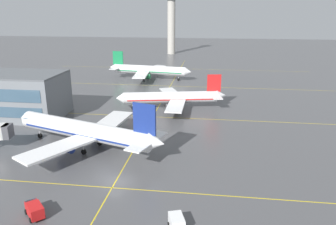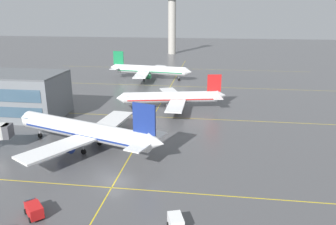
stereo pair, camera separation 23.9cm
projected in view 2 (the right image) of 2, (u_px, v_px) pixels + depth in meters
name	position (u px, v px, depth m)	size (l,w,h in m)	color
ground_plane	(115.00, 182.00, 59.75)	(600.00, 600.00, 0.00)	#4C4C4F
airliner_front_gate	(85.00, 131.00, 72.81)	(38.63, 33.04, 12.33)	white
airliner_second_row	(172.00, 97.00, 102.21)	(33.79, 28.69, 10.56)	white
airliner_third_row	(149.00, 70.00, 145.03)	(37.58, 32.12, 11.69)	white
taxiway_markings	(163.00, 99.00, 114.36)	(127.77, 175.43, 0.01)	yellow
service_truck_red_van	(177.00, 225.00, 46.09)	(3.15, 4.48, 2.10)	white
service_truck_catering	(34.00, 209.00, 49.65)	(4.18, 4.23, 2.10)	red
control_tower	(172.00, 18.00, 220.00)	(8.82, 8.82, 40.30)	#ADA89E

